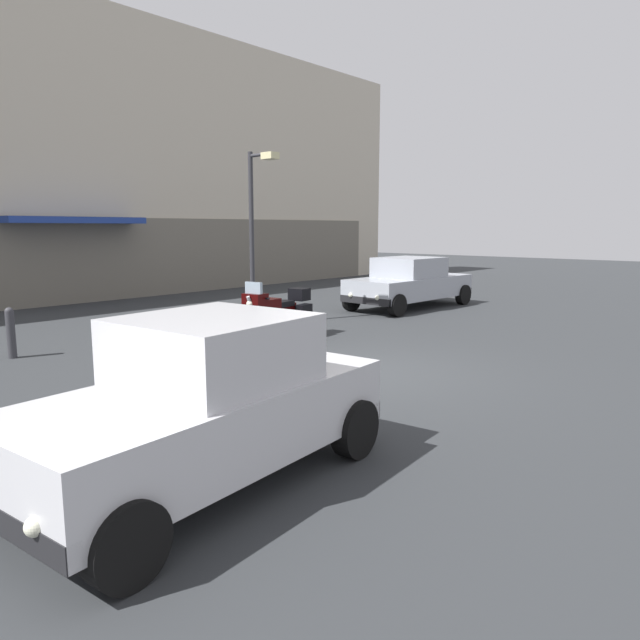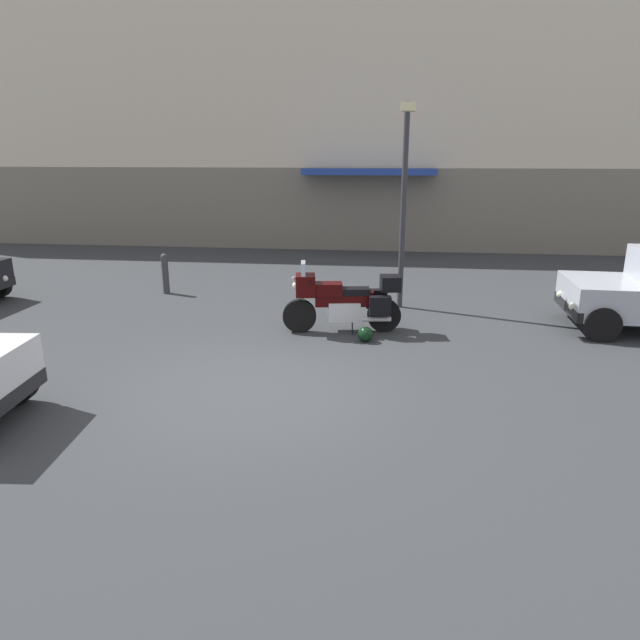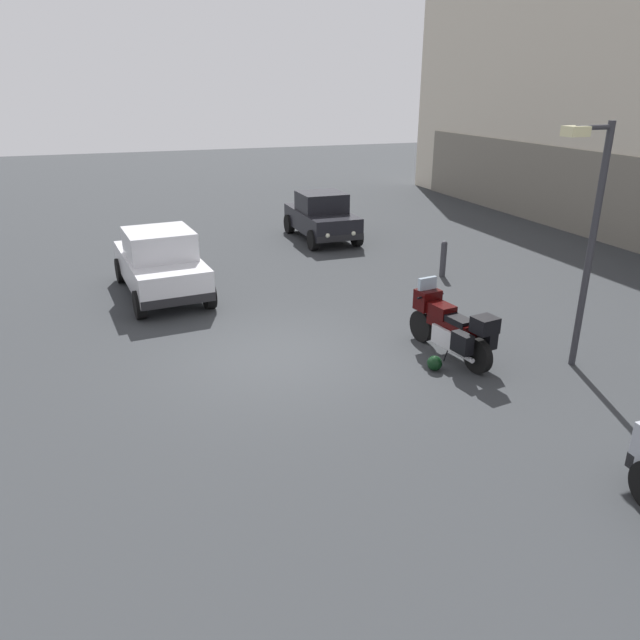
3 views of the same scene
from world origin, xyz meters
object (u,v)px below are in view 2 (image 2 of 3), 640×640
(streetlamp_curbside, at_px, (404,186))
(bollard_curbside, at_px, (165,273))
(helmet, at_px, (365,334))
(motorcycle, at_px, (344,300))

(streetlamp_curbside, height_order, bollard_curbside, streetlamp_curbside)
(helmet, xyz_separation_m, streetlamp_curbside, (0.64, 2.38, 2.51))
(motorcycle, distance_m, bollard_curbside, 5.23)
(motorcycle, xyz_separation_m, bollard_curbside, (-4.57, 2.56, -0.10))
(streetlamp_curbside, xyz_separation_m, bollard_curbside, (-5.64, 0.74, -2.13))
(helmet, distance_m, streetlamp_curbside, 3.52)
(motorcycle, height_order, helmet, motorcycle)
(motorcycle, relative_size, helmet, 8.06)
(streetlamp_curbside, bearing_deg, motorcycle, -120.64)
(streetlamp_curbside, distance_m, bollard_curbside, 6.08)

